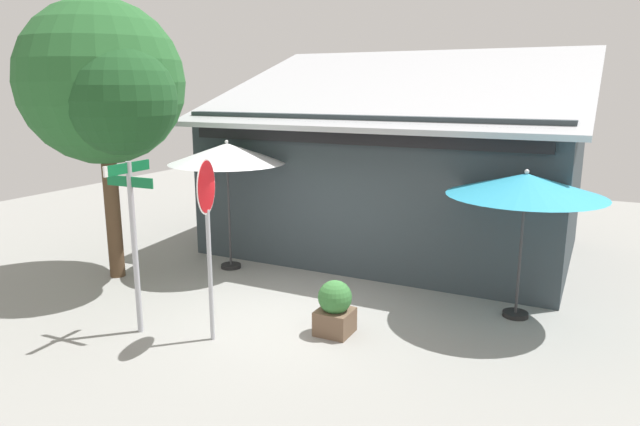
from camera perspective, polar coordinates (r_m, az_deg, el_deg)
ground_plane at (r=10.21m, az=-3.49°, el=-10.36°), size 28.00×28.00×0.10m
cafe_building at (r=14.01m, az=7.69°, el=3.71°), size 8.63×5.87×4.93m
street_sign_post at (r=9.38m, az=-18.39°, el=-1.51°), size 0.90×0.96×2.82m
stop_sign at (r=8.72m, az=-11.32°, el=-0.12°), size 0.30×0.80×2.89m
patio_umbrella_ivory_left at (r=12.23m, az=-9.40°, el=5.90°), size 2.50×2.50×2.84m
patio_umbrella_teal_center at (r=10.00m, az=20.09°, el=2.63°), size 2.61×2.61×2.61m
shade_tree at (r=12.02m, az=-20.84°, el=11.86°), size 3.54×3.24×5.64m
sidewalk_planter at (r=9.25m, az=1.51°, el=-9.54°), size 0.56×0.56×0.90m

